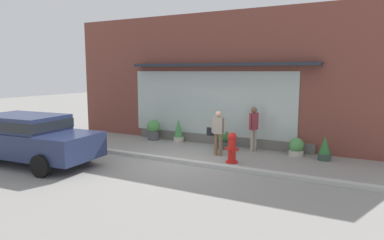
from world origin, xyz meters
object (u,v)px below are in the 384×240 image
fire_hydrant (232,147)px  pedestrian_passerby (254,126)px  potted_plant_corner_tall (154,129)px  potted_plant_low_front (325,149)px  potted_plant_window_left (179,131)px  potted_plant_by_entrance (296,147)px  potted_plant_window_center (223,140)px  pedestrian_with_handbag (218,130)px  parked_car_navy (28,136)px

fire_hydrant → pedestrian_passerby: size_ratio=0.60×
potted_plant_corner_tall → potted_plant_low_front: 6.85m
pedestrian_passerby → potted_plant_window_left: pedestrian_passerby is taller
fire_hydrant → potted_plant_corner_tall: (-4.30, 1.91, -0.05)m
potted_plant_corner_tall → potted_plant_window_left: size_ratio=0.89×
potted_plant_by_entrance → potted_plant_low_front: bearing=-12.7°
potted_plant_by_entrance → potted_plant_low_front: potted_plant_low_front is taller
potted_plant_window_center → potted_plant_by_entrance: bearing=3.4°
potted_plant_by_entrance → potted_plant_window_left: size_ratio=0.65×
potted_plant_corner_tall → potted_plant_window_center: 3.26m
pedestrian_with_handbag → fire_hydrant: bearing=139.0°
parked_car_navy → potted_plant_corner_tall: 5.21m
parked_car_navy → potted_plant_corner_tall: (1.25, 5.03, -0.43)m
potted_plant_by_entrance → potted_plant_corner_tall: potted_plant_corner_tall is taller
parked_car_navy → pedestrian_with_handbag: bearing=34.0°
pedestrian_passerby → potted_plant_window_center: 1.30m
pedestrian_passerby → potted_plant_corner_tall: bearing=-67.0°
potted_plant_by_entrance → potted_plant_corner_tall: bearing=-180.0°
fire_hydrant → pedestrian_with_handbag: 1.09m
parked_car_navy → potted_plant_by_entrance: size_ratio=7.52×
fire_hydrant → parked_car_navy: bearing=-150.7°
potted_plant_window_left → potted_plant_window_center: potted_plant_window_left is taller
potted_plant_by_entrance → potted_plant_window_center: (-2.65, -0.16, 0.03)m
fire_hydrant → potted_plant_window_left: (-3.13, 2.00, -0.04)m
pedestrian_with_handbag → parked_car_navy: (-4.77, -3.78, -0.02)m
potted_plant_corner_tall → potted_plant_low_front: bearing=-1.8°
parked_car_navy → potted_plant_window_left: 5.68m
pedestrian_passerby → potted_plant_window_center: size_ratio=2.40×
potted_plant_window_left → potted_plant_corner_tall: bearing=-175.7°
potted_plant_corner_tall → potted_plant_window_left: bearing=4.3°
potted_plant_low_front → potted_plant_by_entrance: bearing=167.3°
potted_plant_low_front → pedestrian_with_handbag: bearing=-162.5°
fire_hydrant → potted_plant_window_left: size_ratio=1.02×
fire_hydrant → potted_plant_low_front: 3.06m
potted_plant_by_entrance → potted_plant_window_center: potted_plant_window_center is taller
potted_plant_corner_tall → potted_plant_window_center: bearing=-2.7°
pedestrian_passerby → pedestrian_with_handbag: bearing=-12.8°
pedestrian_passerby → potted_plant_low_front: pedestrian_passerby is taller
potted_plant_by_entrance → potted_plant_window_left: 4.74m
potted_plant_window_left → parked_car_navy: bearing=-115.3°
parked_car_navy → potted_plant_low_front: size_ratio=5.89×
fire_hydrant → potted_plant_window_center: (-1.04, 1.76, -0.18)m
fire_hydrant → potted_plant_low_front: (2.55, 1.70, -0.12)m
pedestrian_with_handbag → potted_plant_window_left: (-2.35, 1.35, -0.44)m
potted_plant_window_left → pedestrian_with_handbag: bearing=-29.9°
pedestrian_with_handbag → potted_plant_corner_tall: 3.76m
parked_car_navy → potted_plant_window_left: size_ratio=4.86×
pedestrian_passerby → potted_plant_corner_tall: pedestrian_passerby is taller
pedestrian_with_handbag → potted_plant_low_front: pedestrian_with_handbag is taller
fire_hydrant → parked_car_navy: size_ratio=0.21×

